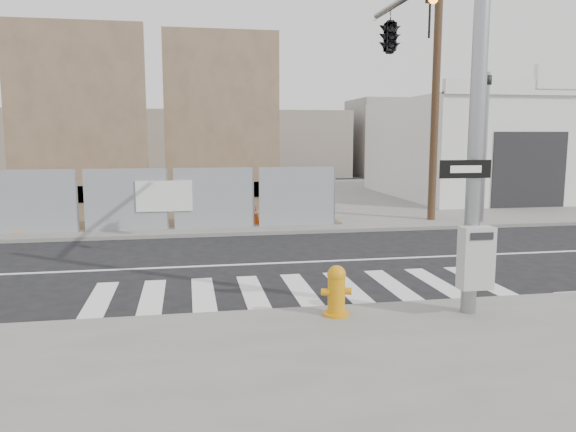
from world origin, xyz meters
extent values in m
plane|color=black|center=(0.00, 0.00, 0.00)|extent=(100.00, 100.00, 0.00)
cube|color=slate|center=(0.00, 14.00, 0.06)|extent=(50.00, 20.00, 0.12)
cylinder|color=gray|center=(2.50, -4.80, 3.62)|extent=(0.26, 0.26, 7.00)
cube|color=#B2B2AF|center=(2.45, -5.08, 1.15)|extent=(0.55, 0.30, 1.05)
cube|color=black|center=(2.25, -4.96, 2.62)|extent=(0.90, 0.03, 0.30)
cube|color=silver|center=(2.25, -4.98, 2.62)|extent=(0.55, 0.01, 0.12)
imported|color=black|center=(2.50, -2.80, 5.57)|extent=(0.16, 0.20, 1.00)
imported|color=black|center=(2.50, -0.60, 5.57)|extent=(0.53, 2.48, 1.00)
cylinder|color=gray|center=(8.00, 4.60, 2.72)|extent=(0.12, 0.12, 5.20)
imported|color=black|center=(8.00, 4.60, 5.22)|extent=(0.16, 0.20, 1.00)
cube|color=brown|center=(-7.00, 13.00, 4.12)|extent=(6.00, 0.50, 8.00)
cube|color=brown|center=(-7.00, 13.40, 0.52)|extent=(6.00, 1.30, 0.80)
cube|color=brown|center=(-0.50, 14.00, 4.12)|extent=(5.50, 0.50, 8.00)
cube|color=brown|center=(-0.50, 14.40, 0.52)|extent=(5.50, 1.30, 0.80)
cube|color=silver|center=(14.00, 13.00, 2.52)|extent=(12.00, 10.00, 4.80)
cube|color=black|center=(12.00, 7.98, 1.72)|extent=(3.40, 0.06, 3.20)
cylinder|color=#4A3322|center=(6.50, 5.50, 5.12)|extent=(0.28, 0.28, 10.00)
cylinder|color=orange|center=(0.20, -4.55, 0.14)|extent=(0.59, 0.59, 0.05)
cylinder|color=orange|center=(0.20, -4.55, 0.46)|extent=(0.38, 0.38, 0.69)
sphere|color=orange|center=(0.20, -4.55, 0.83)|extent=(0.32, 0.32, 0.32)
cylinder|color=orange|center=(0.01, -4.55, 0.53)|extent=(0.19, 0.17, 0.13)
cylinder|color=orange|center=(0.38, -4.55, 0.53)|extent=(0.19, 0.17, 0.13)
cube|color=orange|center=(-7.52, 5.13, 0.13)|extent=(0.38, 0.38, 0.03)
cone|color=orange|center=(-7.52, 5.13, 0.47)|extent=(0.34, 0.34, 0.69)
cylinder|color=silver|center=(-7.52, 5.13, 0.57)|extent=(0.27, 0.27, 0.08)
cube|color=#DE480B|center=(0.04, 5.49, 0.13)|extent=(0.42, 0.42, 0.03)
cone|color=#DE480B|center=(0.04, 5.49, 0.45)|extent=(0.37, 0.37, 0.65)
cylinder|color=silver|center=(0.04, 5.49, 0.54)|extent=(0.25, 0.25, 0.07)
camera|label=1|loc=(-2.27, -13.53, 3.17)|focal=35.00mm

